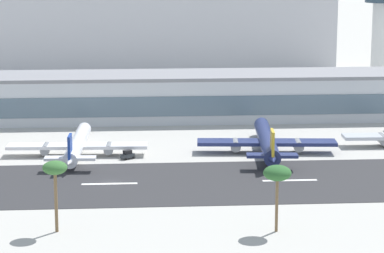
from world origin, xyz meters
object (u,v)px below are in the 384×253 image
object	(u,v)px
terminal_building	(161,96)
airliner_navy_tail_gate_1	(77,146)
service_baggage_tug_1	(128,155)
palm_tree_0	(277,174)
distant_hotel_block	(164,19)
airliner_gold_tail_gate_2	(267,142)
control_tower	(381,24)
palm_tree_1	(55,170)

from	to	relation	value
terminal_building	airliner_navy_tail_gate_1	distance (m)	51.53
service_baggage_tug_1	airliner_navy_tail_gate_1	bearing A→B (deg)	-50.27
palm_tree_0	terminal_building	bearing A→B (deg)	98.95
distant_hotel_block	terminal_building	bearing A→B (deg)	-92.96
airliner_navy_tail_gate_1	airliner_gold_tail_gate_2	xyz separation A→B (m)	(46.67, -0.42, 0.26)
terminal_building	distant_hotel_block	bearing A→B (deg)	87.04
distant_hotel_block	airliner_navy_tail_gate_1	size ratio (longest dim) A/B	3.42
distant_hotel_block	airliner_gold_tail_gate_2	distance (m)	156.76
terminal_building	service_baggage_tug_1	size ratio (longest dim) A/B	42.86
control_tower	distant_hotel_block	bearing A→B (deg)	138.55
terminal_building	service_baggage_tug_1	world-z (taller)	terminal_building
control_tower	distant_hotel_block	xyz separation A→B (m)	(-73.10, 64.55, -3.02)
palm_tree_1	airliner_navy_tail_gate_1	bearing A→B (deg)	89.75
distant_hotel_block	palm_tree_0	xyz separation A→B (m)	(11.24, -214.42, -10.62)
airliner_navy_tail_gate_1	airliner_gold_tail_gate_2	distance (m)	46.67
airliner_navy_tail_gate_1	palm_tree_0	distance (m)	72.21
distant_hotel_block	airliner_gold_tail_gate_2	world-z (taller)	distant_hotel_block
airliner_navy_tail_gate_1	service_baggage_tug_1	xyz separation A→B (m)	(12.28, -3.68, -1.66)
palm_tree_0	control_tower	bearing A→B (deg)	67.57
service_baggage_tug_1	palm_tree_1	size ratio (longest dim) A/B	0.27
airliner_gold_tail_gate_2	distant_hotel_block	bearing A→B (deg)	11.89
control_tower	airliner_navy_tail_gate_1	size ratio (longest dim) A/B	0.94
terminal_building	control_tower	size ratio (longest dim) A/B	3.98
distant_hotel_block	palm_tree_1	size ratio (longest dim) A/B	10.67
palm_tree_1	control_tower	bearing A→B (deg)	55.54
distant_hotel_block	service_baggage_tug_1	size ratio (longest dim) A/B	39.17
airliner_gold_tail_gate_2	service_baggage_tug_1	size ratio (longest dim) A/B	12.54
terminal_building	palm_tree_1	bearing A→B (deg)	-102.13
terminal_building	palm_tree_0	bearing A→B (deg)	-81.05
distant_hotel_block	service_baggage_tug_1	bearing A→B (deg)	-95.58
terminal_building	airliner_navy_tail_gate_1	world-z (taller)	terminal_building
airliner_navy_tail_gate_1	distant_hotel_block	bearing A→B (deg)	-7.72
control_tower	service_baggage_tug_1	distance (m)	130.62
palm_tree_0	palm_tree_1	xyz separation A→B (m)	(-39.17, 2.65, 0.78)
palm_tree_1	airliner_gold_tail_gate_2	bearing A→B (deg)	50.66
control_tower	airliner_gold_tail_gate_2	distance (m)	107.13
control_tower	service_baggage_tug_1	world-z (taller)	control_tower
service_baggage_tug_1	palm_tree_0	world-z (taller)	palm_tree_0
terminal_building	airliner_navy_tail_gate_1	xyz separation A→B (m)	(-22.11, -46.37, -4.10)
palm_tree_0	palm_tree_1	size ratio (longest dim) A/B	0.93
distant_hotel_block	airliner_gold_tail_gate_2	bearing A→B (deg)	-83.00
airliner_gold_tail_gate_2	service_baggage_tug_1	distance (m)	34.60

